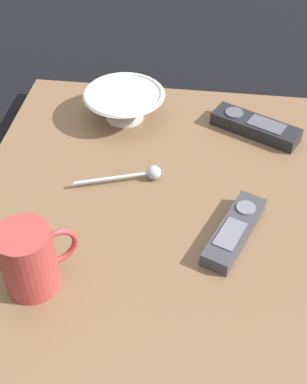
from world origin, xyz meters
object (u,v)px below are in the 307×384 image
at_px(cereal_bowl, 124,103).
at_px(tv_remote_near, 234,231).
at_px(tv_remote_far, 255,127).
at_px(coffee_mug, 30,259).
at_px(teaspoon, 145,174).

xyz_separation_m(cereal_bowl, tv_remote_near, (-0.22, 0.29, -0.02)).
bearing_deg(cereal_bowl, tv_remote_far, 176.25).
bearing_deg(coffee_mug, cereal_bowl, -97.94).
xyz_separation_m(coffee_mug, tv_remote_near, (-0.27, -0.12, -0.04)).
bearing_deg(tv_remote_far, teaspoon, 40.16).
bearing_deg(cereal_bowl, coffee_mug, 82.06).
relative_size(teaspoon, tv_remote_near, 0.90).
distance_m(coffee_mug, teaspoon, 0.27).
height_order(teaspoon, tv_remote_near, tv_remote_near).
height_order(teaspoon, tv_remote_far, tv_remote_far).
distance_m(coffee_mug, tv_remote_far, 0.50).
relative_size(coffee_mug, tv_remote_far, 0.60).
bearing_deg(tv_remote_near, coffee_mug, 24.15).
distance_m(cereal_bowl, teaspoon, 0.19).
xyz_separation_m(coffee_mug, teaspoon, (-0.12, -0.23, -0.04)).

